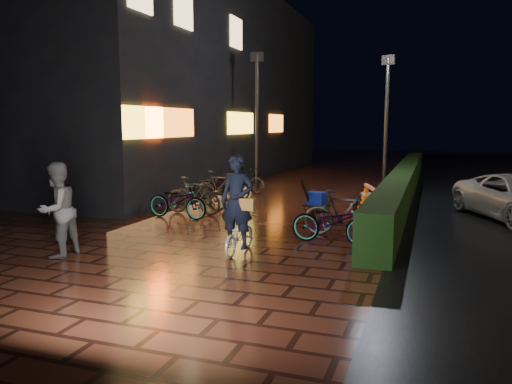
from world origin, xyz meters
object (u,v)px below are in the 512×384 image
at_px(traffic_barrier, 371,200).
at_px(cart_assembly, 316,200).
at_px(cyclist, 238,217).
at_px(bystander_person, 57,210).

height_order(traffic_barrier, cart_assembly, cart_assembly).
height_order(cyclist, traffic_barrier, cyclist).
distance_m(cyclist, traffic_barrier, 5.83).
xyz_separation_m(cyclist, cart_assembly, (0.73, 3.70, -0.15)).
height_order(bystander_person, cart_assembly, bystander_person).
distance_m(bystander_person, cart_assembly, 6.42).
distance_m(traffic_barrier, cart_assembly, 2.16).
bearing_deg(cyclist, bystander_person, -156.75).
relative_size(cyclist, traffic_barrier, 1.03).
bearing_deg(traffic_barrier, cyclist, -109.51).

